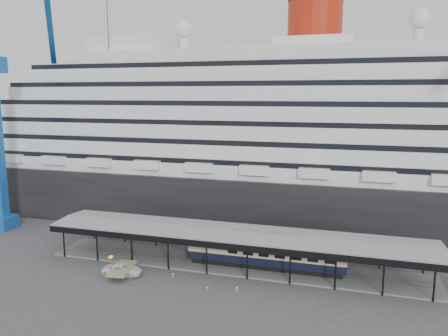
{
  "coord_description": "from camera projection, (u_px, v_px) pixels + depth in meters",
  "views": [
    {
      "loc": [
        15.68,
        -53.52,
        24.83
      ],
      "look_at": [
        -2.47,
        8.0,
        13.87
      ],
      "focal_mm": 35.0,
      "sensor_mm": 36.0,
      "label": 1
    }
  ],
  "objects": [
    {
      "name": "ground",
      "position": [
        225.0,
        279.0,
        59.16
      ],
      "size": [
        200.0,
        200.0,
        0.0
      ],
      "primitive_type": "plane",
      "color": "#3A3A3C",
      "rests_on": "ground"
    },
    {
      "name": "cruise_ship",
      "position": [
        270.0,
        127.0,
        86.31
      ],
      "size": [
        130.0,
        30.0,
        43.9
      ],
      "color": "black",
      "rests_on": "ground"
    },
    {
      "name": "platform_canopy",
      "position": [
        234.0,
        250.0,
        63.48
      ],
      "size": [
        56.0,
        9.18,
        5.3
      ],
      "color": "slate",
      "rests_on": "ground"
    },
    {
      "name": "crane_blue",
      "position": [
        1.0,
        121.0,
        78.42
      ],
      "size": [
        22.63,
        19.19,
        47.6
      ],
      "color": "blue",
      "rests_on": "ground"
    },
    {
      "name": "port_truck",
      "position": [
        122.0,
        270.0,
        60.35
      ],
      "size": [
        5.73,
        3.23,
        1.51
      ],
      "primitive_type": "imported",
      "rotation": [
        0.0,
        0.0,
        1.71
      ],
      "color": "white",
      "rests_on": "ground"
    },
    {
      "name": "pullman_carriage",
      "position": [
        266.0,
        251.0,
        62.14
      ],
      "size": [
        22.52,
        3.16,
        22.1
      ],
      "rotation": [
        0.0,
        0.0,
        0.0
      ],
      "color": "black",
      "rests_on": "ground"
    },
    {
      "name": "traffic_cone_left",
      "position": [
        173.0,
        275.0,
        59.76
      ],
      "size": [
        0.43,
        0.43,
        0.73
      ],
      "rotation": [
        0.0,
        0.0,
        -0.15
      ],
      "color": "#ED460D",
      "rests_on": "ground"
    },
    {
      "name": "traffic_cone_mid",
      "position": [
        207.0,
        288.0,
        55.67
      ],
      "size": [
        0.4,
        0.4,
        0.66
      ],
      "rotation": [
        0.0,
        0.0,
        -0.21
      ],
      "color": "#DB430C",
      "rests_on": "ground"
    },
    {
      "name": "traffic_cone_right",
      "position": [
        237.0,
        288.0,
        55.41
      ],
      "size": [
        0.51,
        0.51,
        0.79
      ],
      "rotation": [
        0.0,
        0.0,
        0.31
      ],
      "color": "#D9550C",
      "rests_on": "ground"
    }
  ]
}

